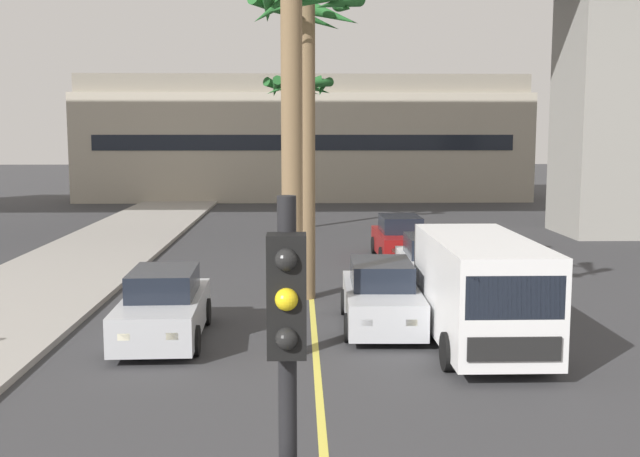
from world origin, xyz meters
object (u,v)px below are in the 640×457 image
object	(u,v)px
car_queue_fourth	(431,265)
palm_tree_near_median	(307,57)
car_queue_third	(381,297)
palm_tree_far_median	(290,7)
delivery_van	(480,289)
traffic_light_median_near	(288,431)
car_queue_second	(163,308)
palm_tree_mid_median	(299,100)
car_queue_front	(400,239)

from	to	relation	value
car_queue_fourth	palm_tree_near_median	size ratio (longest dim) A/B	0.49
car_queue_third	palm_tree_far_median	bearing A→B (deg)	-133.29
delivery_van	traffic_light_median_near	size ratio (longest dim) A/B	1.25
car_queue_second	delivery_van	bearing A→B (deg)	-7.13
palm_tree_near_median	palm_tree_mid_median	xyz separation A→B (m)	(-0.20, 15.21, -0.53)
car_queue_fourth	traffic_light_median_near	bearing A→B (deg)	-102.99
traffic_light_median_near	palm_tree_near_median	size ratio (longest dim) A/B	0.50
traffic_light_median_near	palm_tree_far_median	bearing A→B (deg)	90.41
car_queue_second	palm_tree_mid_median	bearing A→B (deg)	81.08
car_queue_fourth	delivery_van	distance (m)	6.13
car_queue_front	car_queue_second	bearing A→B (deg)	-122.32
delivery_van	palm_tree_near_median	bearing A→B (deg)	125.98
car_queue_third	palm_tree_near_median	bearing A→B (deg)	118.46
car_queue_front	delivery_van	bearing A→B (deg)	-89.27
car_queue_third	palm_tree_mid_median	world-z (taller)	palm_tree_mid_median
palm_tree_far_median	delivery_van	bearing A→B (deg)	6.01
traffic_light_median_near	palm_tree_near_median	xyz separation A→B (m)	(0.30, 16.04, 3.87)
delivery_van	palm_tree_mid_median	distance (m)	21.10
car_queue_second	palm_tree_far_median	bearing A→B (deg)	-24.11
car_queue_third	traffic_light_median_near	distance (m)	13.17
car_queue_third	traffic_light_median_near	xyz separation A→B (m)	(-2.02, -12.86, 1.99)
car_queue_front	car_queue_third	xyz separation A→B (m)	(-1.75, -9.65, 0.00)
delivery_van	palm_tree_far_median	bearing A→B (deg)	-173.99
palm_tree_near_median	palm_tree_mid_median	size ratio (longest dim) A/B	1.17
car_queue_fourth	palm_tree_far_median	world-z (taller)	palm_tree_far_median
car_queue_second	palm_tree_near_median	bearing A→B (deg)	51.92
car_queue_third	car_queue_fourth	distance (m)	4.71
car_queue_second	traffic_light_median_near	bearing A→B (deg)	-76.17
car_queue_second	car_queue_third	world-z (taller)	same
palm_tree_far_median	car_queue_front	bearing A→B (deg)	72.04
car_queue_front	delivery_van	world-z (taller)	delivery_van
car_queue_front	palm_tree_mid_median	world-z (taller)	palm_tree_mid_median
traffic_light_median_near	palm_tree_near_median	bearing A→B (deg)	88.92
car_queue_front	delivery_van	xyz separation A→B (m)	(0.15, -11.46, 0.57)
car_queue_third	traffic_light_median_near	size ratio (longest dim) A/B	0.99
car_queue_third	palm_tree_near_median	size ratio (longest dim) A/B	0.49
delivery_van	palm_tree_far_median	size ratio (longest dim) A/B	0.57
car_queue_front	traffic_light_median_near	bearing A→B (deg)	-99.52
delivery_van	palm_tree_near_median	world-z (taller)	palm_tree_near_median
traffic_light_median_near	car_queue_second	bearing A→B (deg)	103.83
car_queue_second	delivery_van	size ratio (longest dim) A/B	0.79
palm_tree_mid_median	palm_tree_far_median	distance (m)	20.64
car_queue_second	delivery_van	distance (m)	6.93
car_queue_front	car_queue_second	size ratio (longest dim) A/B	0.99
car_queue_front	car_queue_third	distance (m)	9.81
car_queue_front	palm_tree_mid_median	distance (m)	10.88
car_queue_second	traffic_light_median_near	world-z (taller)	traffic_light_median_near
car_queue_second	palm_tree_near_median	xyz separation A→B (m)	(3.23, 4.13, 5.87)
car_queue_fourth	traffic_light_median_near	world-z (taller)	traffic_light_median_near
car_queue_front	palm_tree_far_median	world-z (taller)	palm_tree_far_median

